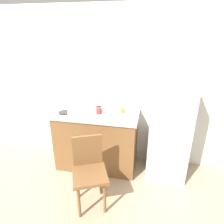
{
  "coord_description": "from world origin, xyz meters",
  "views": [
    {
      "loc": [
        0.72,
        -1.93,
        2.04
      ],
      "look_at": [
        0.2,
        0.6,
        0.97
      ],
      "focal_mm": 31.33,
      "sensor_mm": 36.0,
      "label": 1
    }
  ],
  "objects_px": {
    "chair": "(89,169)",
    "cup_black": "(99,109)",
    "refrigerator": "(169,130)",
    "cup_orange": "(123,111)",
    "cup_white": "(70,113)",
    "cup_red": "(99,111)",
    "hotplate": "(64,112)"
  },
  "relations": [
    {
      "from": "refrigerator",
      "to": "cup_orange",
      "type": "xyz_separation_m",
      "value": [
        -0.68,
        0.04,
        0.22
      ]
    },
    {
      "from": "refrigerator",
      "to": "cup_orange",
      "type": "relative_size",
      "value": 19.85
    },
    {
      "from": "cup_red",
      "to": "cup_white",
      "type": "distance_m",
      "value": 0.41
    },
    {
      "from": "cup_orange",
      "to": "cup_white",
      "type": "bearing_deg",
      "value": -158.71
    },
    {
      "from": "cup_white",
      "to": "cup_black",
      "type": "bearing_deg",
      "value": 39.52
    },
    {
      "from": "chair",
      "to": "hotplate",
      "type": "bearing_deg",
      "value": 107.39
    },
    {
      "from": "refrigerator",
      "to": "chair",
      "type": "xyz_separation_m",
      "value": [
        -0.95,
        -0.78,
        -0.23
      ]
    },
    {
      "from": "hotplate",
      "to": "cup_red",
      "type": "relative_size",
      "value": 1.99
    },
    {
      "from": "refrigerator",
      "to": "cup_black",
      "type": "height_order",
      "value": "refrigerator"
    },
    {
      "from": "refrigerator",
      "to": "cup_red",
      "type": "relative_size",
      "value": 17.19
    },
    {
      "from": "chair",
      "to": "cup_black",
      "type": "relative_size",
      "value": 11.74
    },
    {
      "from": "hotplate",
      "to": "cup_black",
      "type": "height_order",
      "value": "cup_black"
    },
    {
      "from": "refrigerator",
      "to": "cup_orange",
      "type": "height_order",
      "value": "refrigerator"
    },
    {
      "from": "hotplate",
      "to": "cup_black",
      "type": "relative_size",
      "value": 2.24
    },
    {
      "from": "cup_red",
      "to": "hotplate",
      "type": "bearing_deg",
      "value": -170.26
    },
    {
      "from": "refrigerator",
      "to": "cup_orange",
      "type": "distance_m",
      "value": 0.71
    },
    {
      "from": "refrigerator",
      "to": "hotplate",
      "type": "distance_m",
      "value": 1.54
    },
    {
      "from": "cup_black",
      "to": "cup_red",
      "type": "bearing_deg",
      "value": -73.03
    },
    {
      "from": "cup_red",
      "to": "chair",
      "type": "bearing_deg",
      "value": -84.94
    },
    {
      "from": "chair",
      "to": "cup_white",
      "type": "relative_size",
      "value": 9.07
    },
    {
      "from": "cup_white",
      "to": "hotplate",
      "type": "bearing_deg",
      "value": 143.44
    },
    {
      "from": "cup_black",
      "to": "refrigerator",
      "type": "bearing_deg",
      "value": -2.77
    },
    {
      "from": "chair",
      "to": "cup_red",
      "type": "distance_m",
      "value": 0.87
    },
    {
      "from": "chair",
      "to": "cup_red",
      "type": "xyz_separation_m",
      "value": [
        -0.07,
        0.74,
        0.46
      ]
    },
    {
      "from": "refrigerator",
      "to": "hotplate",
      "type": "bearing_deg",
      "value": -175.03
    },
    {
      "from": "chair",
      "to": "cup_white",
      "type": "distance_m",
      "value": 0.85
    },
    {
      "from": "refrigerator",
      "to": "cup_red",
      "type": "xyz_separation_m",
      "value": [
        -1.02,
        -0.05,
        0.23
      ]
    },
    {
      "from": "refrigerator",
      "to": "cup_black",
      "type": "xyz_separation_m",
      "value": [
        -1.04,
        0.05,
        0.22
      ]
    },
    {
      "from": "cup_black",
      "to": "hotplate",
      "type": "bearing_deg",
      "value": -158.99
    },
    {
      "from": "cup_red",
      "to": "cup_black",
      "type": "bearing_deg",
      "value": 106.97
    },
    {
      "from": "cup_white",
      "to": "cup_red",
      "type": "bearing_deg",
      "value": 26.62
    },
    {
      "from": "cup_orange",
      "to": "cup_black",
      "type": "relative_size",
      "value": 0.97
    }
  ]
}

